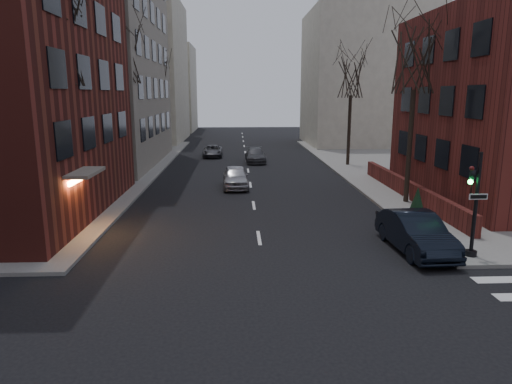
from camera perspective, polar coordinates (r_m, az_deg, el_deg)
low_wall_right at (r=28.72m, az=18.51°, el=0.34°), size 0.35×16.00×1.00m
building_distant_la at (r=63.85m, az=-15.68°, el=14.25°), size 14.00×16.00×18.00m
building_distant_ra at (r=59.45m, az=13.47°, el=13.58°), size 14.00×14.00×16.00m
building_distant_lb at (r=80.14m, az=-11.41°, el=12.52°), size 10.00×12.00×14.00m
traffic_signal at (r=19.01m, az=25.54°, el=-2.19°), size 0.76×0.44×4.00m
tree_left_a at (r=22.74m, az=-23.70°, el=16.85°), size 4.18×4.18×10.26m
tree_left_b at (r=34.25m, az=-16.37°, el=16.20°), size 4.40×4.40×10.80m
tree_left_c at (r=47.91m, az=-12.28°, el=14.07°), size 3.96×3.96×9.72m
tree_right_a at (r=27.12m, az=19.34°, el=15.32°), size 3.96×3.96×9.72m
tree_right_b at (r=40.45m, az=11.83°, el=13.86°), size 3.74×3.74×9.18m
streetlamp_near at (r=30.18m, az=-16.51°, el=7.90°), size 0.36×0.36×6.28m
streetlamp_far at (r=49.80m, az=-11.00°, el=9.68°), size 0.36×0.36×6.28m
parked_sedan at (r=19.45m, az=19.33°, el=-4.80°), size 1.92×4.86×1.57m
car_lane_silver at (r=30.89m, az=-2.59°, el=1.90°), size 1.83×4.29×1.45m
car_lane_gray at (r=42.35m, az=-0.08°, el=4.61°), size 1.89×4.48×1.29m
car_lane_far at (r=46.31m, az=-5.44°, el=5.12°), size 1.94×4.13×1.14m
sandwich_board at (r=28.32m, az=18.73°, el=-0.03°), size 0.54×0.61×0.81m
evergreen_shrub at (r=22.22m, az=19.45°, el=-1.86°), size 1.33×1.33×1.92m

